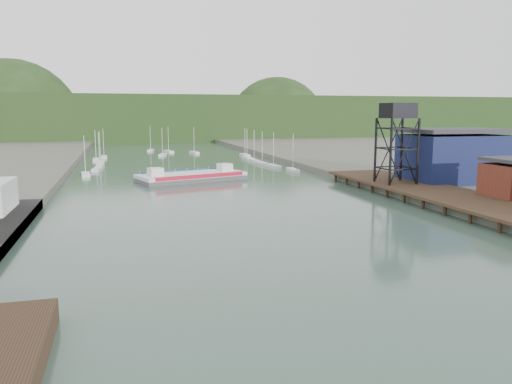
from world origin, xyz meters
TOP-DOWN VIEW (x-y plane):
  - ground at (0.00, 0.00)m, footprint 600.00×600.00m
  - east_pier at (37.00, 45.00)m, footprint 14.00×70.00m
  - lift_tower at (35.00, 58.00)m, footprint 6.50×6.50m
  - blue_shed at (50.00, 60.00)m, footprint 20.50×14.50m
  - marina_sailboats at (0.08, 138.46)m, footprint 57.71×92.65m
  - distant_hills at (-3.98, 301.35)m, footprint 500.00×120.00m
  - chain_ferry at (-2.31, 87.71)m, footprint 27.27×17.22m

SIDE VIEW (x-z plane):
  - ground at x=0.00m, z-range 0.00..0.00m
  - marina_sailboats at x=0.08m, z-range -0.10..0.80m
  - chain_ferry at x=-2.31m, z-range -0.78..2.88m
  - east_pier at x=37.00m, z-range 0.67..3.12m
  - blue_shed at x=50.00m, z-range 1.41..12.71m
  - distant_hills at x=-3.98m, z-range -29.62..50.38m
  - lift_tower at x=35.00m, z-range 7.65..23.65m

